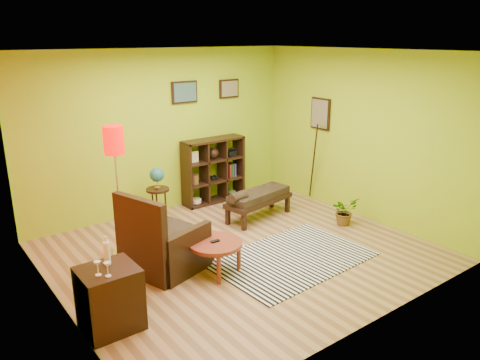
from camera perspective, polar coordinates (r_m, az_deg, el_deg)
ground at (r=6.84m, az=0.07°, el=-8.72°), size 5.00×5.00×0.00m
room_shell at (r=6.22m, az=-0.69°, el=6.18°), size 5.04×4.54×2.82m
zebra_rug at (r=6.68m, az=6.27°, el=-9.46°), size 2.24×1.54×0.01m
coffee_table at (r=6.15m, az=-3.03°, el=-8.05°), size 0.70×0.70×0.45m
armchair at (r=6.30m, az=-9.54°, el=-7.97°), size 1.13×1.12×1.10m
side_cabinet at (r=5.25m, az=-15.60°, el=-13.71°), size 0.59×0.53×1.01m
floor_lamp at (r=6.47m, az=-15.05°, el=3.30°), size 0.28×0.28×1.85m
globe_table at (r=7.80m, az=-10.06°, el=-0.11°), size 0.38×0.38×0.93m
cube_shelf at (r=8.67m, az=-3.16°, el=1.18°), size 1.20×0.35×1.20m
bench at (r=7.89m, az=2.13°, el=-2.15°), size 1.33×0.66×0.59m
potted_plant at (r=7.90m, az=12.58°, el=-4.04°), size 0.45×0.49×0.36m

